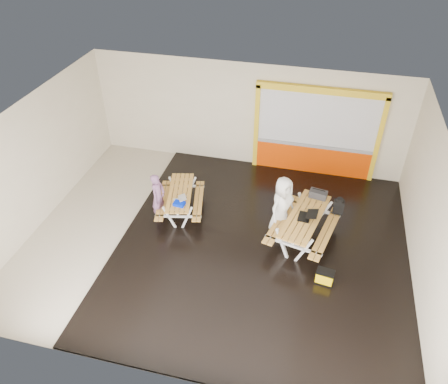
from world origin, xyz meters
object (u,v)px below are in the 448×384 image
(picnic_table_right, at_px, (304,222))
(person_left, at_px, (158,197))
(person_right, at_px, (282,205))
(laptop_left, at_px, (179,200))
(blue_pouch, at_px, (179,204))
(laptop_right, at_px, (307,216))
(backpack, at_px, (339,206))
(dark_case, at_px, (286,234))
(toolbox, at_px, (318,194))
(fluke_bag, at_px, (325,277))
(picnic_table_left, at_px, (180,197))

(picnic_table_right, relative_size, person_left, 1.73)
(person_right, relative_size, laptop_left, 3.89)
(person_left, distance_m, person_right, 3.41)
(blue_pouch, bearing_deg, laptop_right, 2.22)
(laptop_left, relative_size, laptop_right, 0.85)
(person_left, height_order, blue_pouch, person_left)
(backpack, bearing_deg, blue_pouch, -167.71)
(dark_case, bearing_deg, laptop_right, -11.88)
(person_right, relative_size, toolbox, 3.33)
(laptop_left, bearing_deg, toolbox, 14.05)
(dark_case, xyz_separation_m, fluke_bag, (1.09, -1.43, 0.10))
(laptop_right, xyz_separation_m, backpack, (0.79, 0.78, -0.13))
(backpack, xyz_separation_m, dark_case, (-1.27, -0.68, -0.68))
(picnic_table_left, height_order, person_left, person_left)
(person_left, height_order, dark_case, person_left)
(laptop_left, distance_m, dark_case, 3.06)
(picnic_table_left, relative_size, fluke_bag, 4.53)
(laptop_right, distance_m, toolbox, 0.96)
(picnic_table_left, relative_size, blue_pouch, 6.99)
(backpack, bearing_deg, dark_case, -151.67)
(picnic_table_left, distance_m, person_left, 0.67)
(picnic_table_left, distance_m, toolbox, 3.85)
(laptop_left, relative_size, toolbox, 0.85)
(dark_case, bearing_deg, laptop_left, -178.41)
(picnic_table_left, distance_m, blue_pouch, 0.63)
(person_left, height_order, toolbox, person_left)
(toolbox, bearing_deg, fluke_bag, -79.86)
(laptop_right, bearing_deg, picnic_table_left, 173.17)
(blue_pouch, distance_m, toolbox, 3.79)
(fluke_bag, bearing_deg, picnic_table_right, 115.23)
(person_right, relative_size, backpack, 3.61)
(fluke_bag, bearing_deg, picnic_table_left, 157.33)
(laptop_right, bearing_deg, fluke_bag, -65.02)
(backpack, distance_m, fluke_bag, 2.19)
(blue_pouch, xyz_separation_m, backpack, (4.21, 0.92, 0.01))
(picnic_table_left, distance_m, picnic_table_right, 3.56)
(person_right, relative_size, blue_pouch, 5.67)
(picnic_table_right, bearing_deg, person_right, 160.06)
(toolbox, relative_size, dark_case, 1.23)
(person_right, bearing_deg, picnic_table_left, 119.55)
(backpack, relative_size, fluke_bag, 1.02)
(blue_pouch, bearing_deg, picnic_table_left, 106.74)
(person_right, distance_m, fluke_bag, 2.20)
(laptop_right, bearing_deg, picnic_table_right, 119.35)
(picnic_table_right, relative_size, dark_case, 5.98)
(laptop_left, xyz_separation_m, dark_case, (2.98, 0.08, -0.66))
(picnic_table_left, relative_size, backpack, 4.45)
(picnic_table_right, height_order, fluke_bag, picnic_table_right)
(laptop_left, distance_m, blue_pouch, 0.16)
(fluke_bag, bearing_deg, laptop_left, 161.76)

